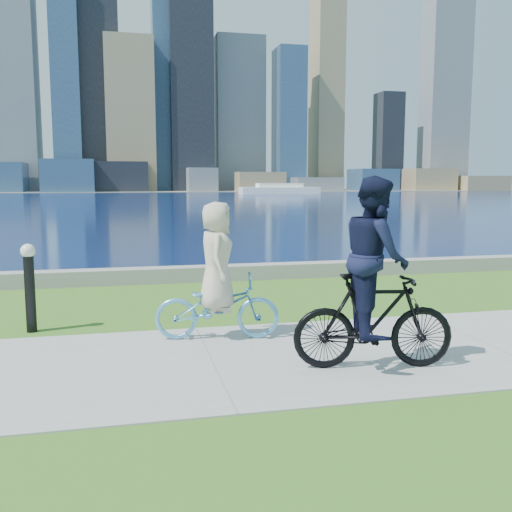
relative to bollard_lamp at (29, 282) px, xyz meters
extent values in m
plane|color=#326119|center=(2.54, -2.17, -0.80)|extent=(320.00, 320.00, 0.00)
cube|color=gray|center=(2.54, -2.17, -0.79)|extent=(80.00, 3.50, 0.02)
cube|color=gray|center=(2.54, 4.03, -0.63)|extent=(90.00, 0.50, 0.35)
cube|color=#0B1C49|center=(2.54, 69.83, -0.80)|extent=(320.00, 131.00, 0.01)
cube|color=gray|center=(2.54, 127.83, -0.74)|extent=(320.00, 30.00, 0.12)
cube|color=navy|center=(-10.01, 118.25, 2.67)|extent=(10.78, 8.28, 6.95)
cube|color=black|center=(0.70, 120.55, 2.48)|extent=(11.55, 8.11, 6.56)
cube|color=slate|center=(18.38, 119.08, 1.85)|extent=(6.45, 7.31, 5.30)
cube|color=#867452|center=(31.76, 118.62, 1.41)|extent=(10.80, 6.06, 4.43)
cube|color=slate|center=(45.72, 119.67, 0.81)|extent=(11.25, 6.80, 3.23)
cube|color=navy|center=(60.06, 119.83, 1.82)|extent=(9.56, 9.59, 5.25)
cube|color=#867452|center=(74.76, 119.08, 1.90)|extent=(11.27, 7.26, 5.41)
cube|color=#867452|center=(87.27, 117.27, 1.03)|extent=(11.89, 8.98, 3.66)
cube|color=slate|center=(-22.76, 130.39, 34.78)|extent=(11.31, 9.52, 71.15)
cube|color=navy|center=(-10.53, 129.01, 23.20)|extent=(6.05, 10.50, 48.01)
cube|color=#867452|center=(3.19, 125.85, 16.12)|extent=(10.65, 11.32, 33.85)
cube|color=black|center=(16.96, 127.11, 27.70)|extent=(9.67, 11.18, 56.99)
cube|color=slate|center=(29.44, 130.67, 17.67)|extent=(11.77, 6.48, 36.94)
cube|color=navy|center=(40.83, 126.61, 16.13)|extent=(6.68, 8.31, 33.87)
cube|color=#867452|center=(51.80, 130.69, 23.87)|extent=(6.75, 8.60, 49.34)
cube|color=black|center=(68.01, 128.63, 11.54)|extent=(6.01, 6.16, 24.69)
cube|color=slate|center=(82.56, 126.75, 23.04)|extent=(10.84, 7.16, 47.69)
cube|color=black|center=(-3.46, 129.83, 37.20)|extent=(9.00, 9.00, 76.00)
cube|color=navy|center=(12.54, 128.83, 31.20)|extent=(8.00, 8.00, 64.00)
cube|color=white|center=(29.42, 93.21, -0.17)|extent=(14.64, 4.18, 1.25)
cube|color=white|center=(29.42, 93.21, 0.82)|extent=(8.36, 3.14, 0.73)
cylinder|color=black|center=(0.00, 0.00, -0.18)|extent=(0.16, 0.16, 1.24)
sphere|color=white|center=(0.00, 0.00, 0.49)|extent=(0.23, 0.23, 0.23)
imported|color=#5AABDB|center=(2.79, -1.11, -0.30)|extent=(0.93, 1.93, 0.97)
imported|color=silver|center=(2.79, -1.11, 0.46)|extent=(0.64, 0.87, 1.61)
imported|color=black|center=(4.48, -2.88, -0.18)|extent=(0.93, 2.08, 1.21)
imported|color=black|center=(4.48, -2.88, 0.64)|extent=(0.90, 1.07, 1.98)
camera|label=1|loc=(1.50, -9.33, 1.56)|focal=40.00mm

